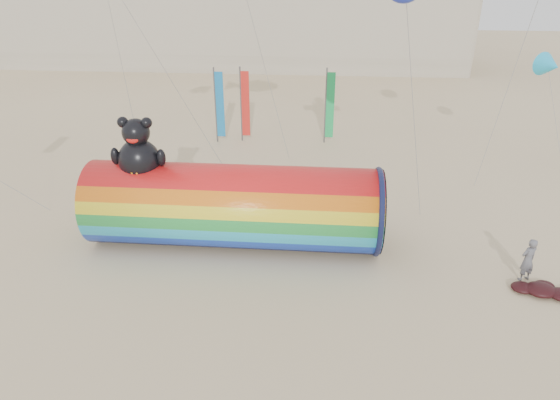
{
  "coord_description": "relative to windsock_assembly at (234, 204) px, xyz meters",
  "views": [
    {
      "loc": [
        2.15,
        -17.58,
        11.68
      ],
      "look_at": [
        0.5,
        1.5,
        2.4
      ],
      "focal_mm": 32.0,
      "sensor_mm": 36.0,
      "label": 1
    }
  ],
  "objects": [
    {
      "name": "windsock_assembly",
      "position": [
        0.0,
        0.0,
        0.0
      ],
      "size": [
        12.76,
        3.89,
        5.88
      ],
      "color": "red",
      "rests_on": "ground"
    },
    {
      "name": "fabric_bundle",
      "position": [
        12.58,
        -2.81,
        -1.78
      ],
      "size": [
        2.62,
        1.35,
        0.41
      ],
      "color": "#3B0A0D",
      "rests_on": "ground"
    },
    {
      "name": "kite_handler",
      "position": [
        12.08,
        -1.9,
        -1.01
      ],
      "size": [
        0.81,
        0.69,
        1.88
      ],
      "primitive_type": "imported",
      "rotation": [
        0.0,
        0.0,
        3.56
      ],
      "color": "#595961",
      "rests_on": "ground"
    },
    {
      "name": "ground",
      "position": [
        1.58,
        -1.83,
        -1.95
      ],
      "size": [
        160.0,
        160.0,
        0.0
      ],
      "primitive_type": "plane",
      "color": "#CCB58C",
      "rests_on": "ground"
    },
    {
      "name": "festival_banners",
      "position": [
        -0.27,
        13.99,
        0.69
      ],
      "size": [
        8.18,
        0.56,
        5.2
      ],
      "color": "#59595E",
      "rests_on": "ground"
    }
  ]
}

